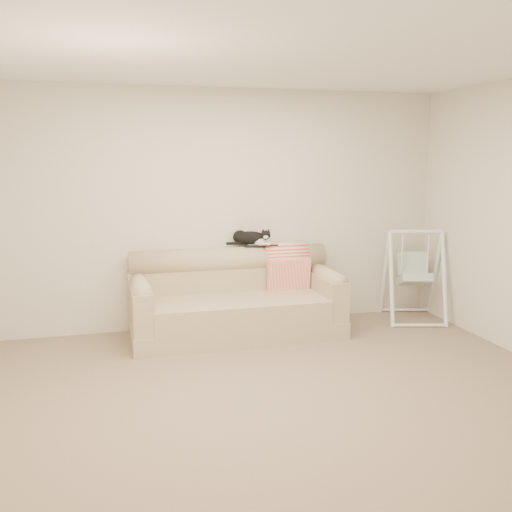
{
  "coord_description": "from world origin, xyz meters",
  "views": [
    {
      "loc": [
        -1.29,
        -4.13,
        1.88
      ],
      "look_at": [
        0.17,
        1.27,
        0.9
      ],
      "focal_mm": 40.0,
      "sensor_mm": 36.0,
      "label": 1
    }
  ],
  "objects_px": {
    "sofa": "(235,302)",
    "tuxedo_cat": "(251,238)",
    "remote_b": "(270,246)",
    "remote_a": "(253,246)",
    "baby_swing": "(414,275)"
  },
  "relations": [
    {
      "from": "remote_b",
      "to": "tuxedo_cat",
      "type": "height_order",
      "value": "tuxedo_cat"
    },
    {
      "from": "tuxedo_cat",
      "to": "sofa",
      "type": "bearing_deg",
      "value": -132.63
    },
    {
      "from": "remote_b",
      "to": "tuxedo_cat",
      "type": "distance_m",
      "value": 0.23
    },
    {
      "from": "sofa",
      "to": "tuxedo_cat",
      "type": "height_order",
      "value": "tuxedo_cat"
    },
    {
      "from": "remote_a",
      "to": "sofa",
      "type": "bearing_deg",
      "value": -138.63
    },
    {
      "from": "remote_b",
      "to": "remote_a",
      "type": "bearing_deg",
      "value": 173.51
    },
    {
      "from": "remote_a",
      "to": "baby_swing",
      "type": "distance_m",
      "value": 1.92
    },
    {
      "from": "sofa",
      "to": "tuxedo_cat",
      "type": "xyz_separation_m",
      "value": [
        0.24,
        0.26,
        0.64
      ]
    },
    {
      "from": "remote_a",
      "to": "remote_b",
      "type": "distance_m",
      "value": 0.2
    },
    {
      "from": "remote_b",
      "to": "baby_swing",
      "type": "bearing_deg",
      "value": -7.19
    },
    {
      "from": "remote_a",
      "to": "tuxedo_cat",
      "type": "height_order",
      "value": "tuxedo_cat"
    },
    {
      "from": "remote_a",
      "to": "remote_b",
      "type": "relative_size",
      "value": 1.08
    },
    {
      "from": "sofa",
      "to": "baby_swing",
      "type": "bearing_deg",
      "value": -0.18
    },
    {
      "from": "tuxedo_cat",
      "to": "remote_a",
      "type": "bearing_deg",
      "value": -69.35
    },
    {
      "from": "remote_a",
      "to": "tuxedo_cat",
      "type": "relative_size",
      "value": 0.38
    }
  ]
}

